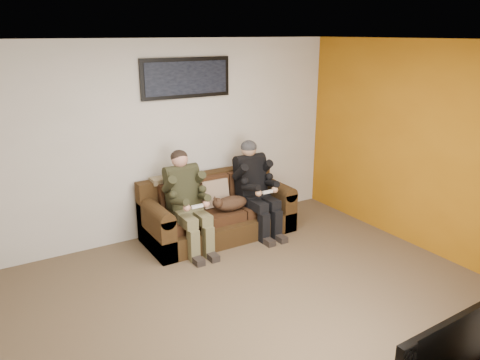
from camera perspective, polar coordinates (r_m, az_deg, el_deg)
floor at (r=4.96m, az=3.01°, el=-15.02°), size 5.00×5.00×0.00m
ceiling at (r=4.18m, az=3.60°, el=16.60°), size 5.00×5.00×0.00m
wall_back at (r=6.31m, az=-8.39°, el=4.88°), size 5.00×0.00×5.00m
wall_right at (r=6.12m, az=23.00°, el=3.26°), size 0.00×4.50×4.50m
accent_wall_right at (r=6.11m, az=22.94°, el=3.25°), size 0.00×4.50×4.50m
sofa at (r=6.41m, az=-2.90°, el=-4.02°), size 2.01×0.87×0.82m
throw_pillow at (r=6.35m, az=-3.10°, el=-1.61°), size 0.38×0.18×0.38m
throw_blanket at (r=6.21m, az=-9.00°, el=0.07°), size 0.41×0.20×0.07m
person_left at (r=5.92m, az=-6.56°, el=-1.97°), size 0.51×0.87×1.26m
person_right at (r=6.39m, az=1.83°, el=-0.34°), size 0.51×0.86×1.27m
cat at (r=6.21m, az=-1.24°, el=-2.83°), size 0.66×0.26×0.24m
framed_poster at (r=6.25m, az=-6.57°, el=12.27°), size 1.25×0.05×0.52m
television at (r=3.38m, az=22.79°, el=-18.56°), size 1.05×0.17×0.60m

